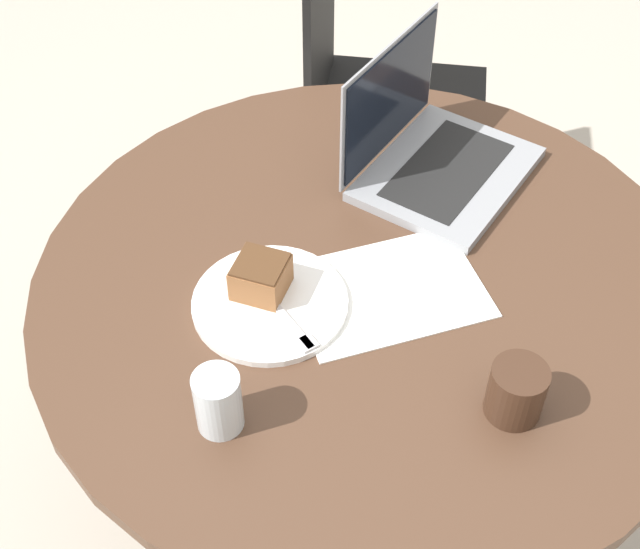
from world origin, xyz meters
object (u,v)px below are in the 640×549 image
(chair, at_px, (370,93))
(coffee_glass, at_px, (516,391))
(plate, at_px, (270,303))
(laptop, at_px, (432,154))

(chair, xyz_separation_m, coffee_glass, (-0.35, 1.05, 0.28))
(plate, xyz_separation_m, laptop, (-0.21, -0.37, 0.03))
(plate, distance_m, coffee_glass, 0.40)
(chair, relative_size, coffee_glass, 10.88)
(chair, height_order, plate, chair)
(plate, bearing_deg, laptop, -119.92)
(coffee_glass, relative_size, laptop, 0.23)
(chair, bearing_deg, laptop, 16.02)
(plate, bearing_deg, coffee_glass, 161.39)
(chair, xyz_separation_m, laptop, (-0.18, 0.55, 0.27))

